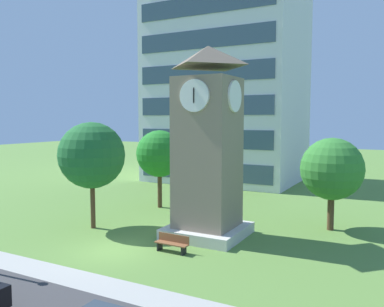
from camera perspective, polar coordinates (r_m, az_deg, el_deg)
ground_plane at (r=21.64m, az=-11.03°, el=-13.35°), size 160.00×160.00×0.00m
kerb_strip at (r=19.16m, az=-18.11°, el=-15.96°), size 120.00×1.60×0.01m
office_building at (r=45.29m, az=5.06°, el=12.60°), size 15.47×12.02×25.60m
clock_tower at (r=22.89m, az=2.23°, el=0.14°), size 4.23×4.23×10.80m
park_bench at (r=20.97m, az=-2.82°, el=-12.54°), size 1.81×0.53×0.88m
tree_by_building at (r=25.36m, az=-13.99°, el=-0.26°), size 4.07×4.07×6.57m
tree_near_tower at (r=30.53m, az=-4.62°, el=-0.05°), size 3.54×3.54×5.89m
tree_streetside at (r=25.69m, az=19.19°, el=-2.10°), size 3.76×3.76×5.62m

